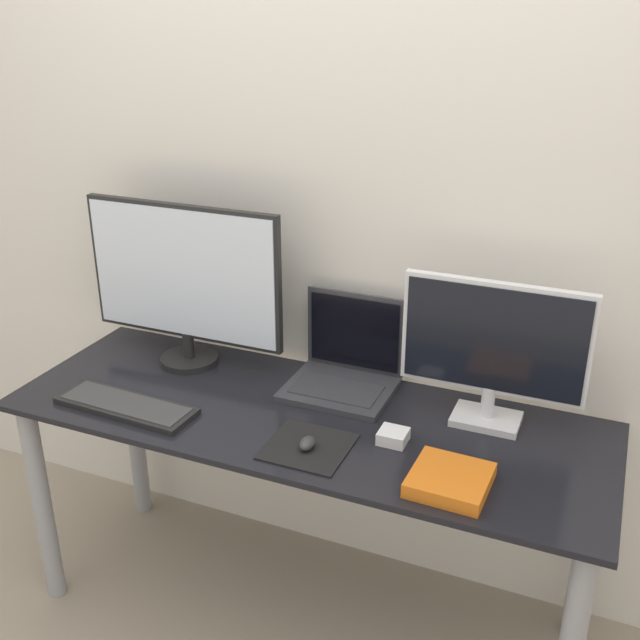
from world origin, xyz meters
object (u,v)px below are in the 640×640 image
at_px(mouse, 307,443).
at_px(monitor_right, 493,347).
at_px(monitor_left, 184,280).
at_px(book, 450,480).
at_px(power_brick, 393,436).
at_px(laptop, 346,365).
at_px(keyboard, 126,405).

bearing_deg(mouse, monitor_right, 38.94).
xyz_separation_m(monitor_left, book, (0.92, -0.33, -0.26)).
distance_m(mouse, power_brick, 0.23).
height_order(monitor_right, laptop, monitor_right).
relative_size(monitor_right, laptop, 1.59).
relative_size(mouse, book, 0.32).
bearing_deg(keyboard, mouse, 0.49).
height_order(monitor_right, book, monitor_right).
height_order(monitor_left, monitor_right, monitor_left).
xyz_separation_m(monitor_right, book, (-0.02, -0.33, -0.21)).
bearing_deg(keyboard, power_brick, 9.65).
bearing_deg(monitor_right, monitor_left, -180.00).
distance_m(monitor_left, monitor_right, 0.94).
xyz_separation_m(monitor_left, keyboard, (-0.01, -0.32, -0.27)).
bearing_deg(keyboard, monitor_left, 88.51).
bearing_deg(book, keyboard, 179.59).
distance_m(monitor_right, power_brick, 0.35).
bearing_deg(mouse, keyboard, -179.51).
xyz_separation_m(monitor_left, monitor_right, (0.94, 0.00, -0.05)).
height_order(laptop, mouse, laptop).
bearing_deg(power_brick, monitor_left, 165.17).
xyz_separation_m(laptop, mouse, (0.04, -0.37, -0.04)).
height_order(monitor_left, book, monitor_left).
relative_size(monitor_left, book, 3.44).
xyz_separation_m(monitor_right, keyboard, (-0.95, -0.32, -0.22)).
relative_size(monitor_right, power_brick, 6.67).
bearing_deg(power_brick, mouse, -147.26).
relative_size(laptop, power_brick, 4.19).
bearing_deg(mouse, book, -1.75).
relative_size(book, power_brick, 2.56).
height_order(keyboard, mouse, mouse).
bearing_deg(monitor_right, keyboard, -161.25).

